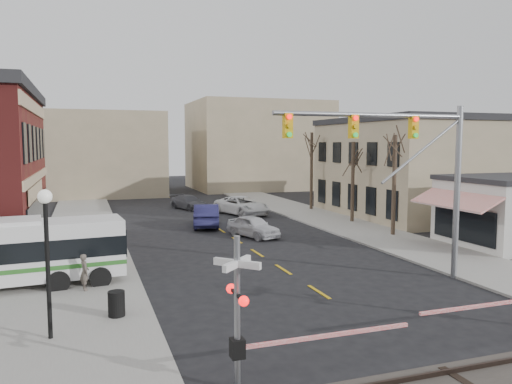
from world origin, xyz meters
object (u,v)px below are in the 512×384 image
pedestrian_near (85,272)px  pedestrian_far (57,263)px  car_c (242,206)px  car_a (253,226)px  street_lamp (46,234)px  trash_bin (116,304)px  car_b (207,215)px  car_d (189,202)px  traffic_signal_mast (411,157)px  rr_crossing_west (253,313)px

pedestrian_near → pedestrian_far: pedestrian_far is taller
car_c → car_a: bearing=-121.8°
street_lamp → pedestrian_far: bearing=90.8°
trash_bin → pedestrian_near: size_ratio=0.59×
car_b → trash_bin: bearing=81.0°
pedestrian_near → pedestrian_far: 1.73m
car_d → pedestrian_near: 27.00m
car_c → pedestrian_far: size_ratio=3.00×
pedestrian_far → traffic_signal_mast: bearing=-78.9°
car_b → car_a: bearing=124.5°
street_lamp → car_c: street_lamp is taller
traffic_signal_mast → car_c: 23.74m
traffic_signal_mast → pedestrian_far: size_ratio=4.81×
traffic_signal_mast → pedestrian_far: 16.26m
car_c → pedestrian_far: (-14.40, -18.77, 0.28)m
car_b → car_c: size_ratio=0.90×
car_c → car_b: bearing=-149.0°
rr_crossing_west → car_a: rr_crossing_west is taller
rr_crossing_west → pedestrian_near: bearing=112.1°
trash_bin → car_c: (12.19, 23.79, 0.23)m
rr_crossing_west → street_lamp: 7.27m
car_c → pedestrian_far: bearing=-145.9°
traffic_signal_mast → trash_bin: (-12.74, -0.58, -5.13)m
street_lamp → pedestrian_near: 5.88m
traffic_signal_mast → trash_bin: bearing=-177.4°
trash_bin → pedestrian_near: pedestrian_near is taller
car_b → car_c: 6.85m
car_c → street_lamp: bearing=-138.0°
street_lamp → car_d: (10.60, 30.43, -2.81)m
trash_bin → car_d: 30.21m
car_a → car_d: 15.65m
traffic_signal_mast → pedestrian_near: bearing=167.1°
trash_bin → pedestrian_far: bearing=113.7°
trash_bin → pedestrian_far: size_ratio=0.47×
traffic_signal_mast → street_lamp: 15.16m
car_b → pedestrian_far: size_ratio=2.71×
car_b → pedestrian_near: 17.27m
pedestrian_near → pedestrian_far: (-1.15, 1.29, 0.19)m
street_lamp → trash_bin: 3.87m
traffic_signal_mast → street_lamp: traffic_signal_mast is taller
pedestrian_far → pedestrian_near: bearing=-110.6°
rr_crossing_west → car_c: size_ratio=0.97×
rr_crossing_west → trash_bin: size_ratio=6.19×
car_d → pedestrian_far: 26.25m
car_d → pedestrian_near: size_ratio=2.97×
trash_bin → car_c: size_ratio=0.16×
car_a → pedestrian_near: pedestrian_near is taller
rr_crossing_west → car_b: bearing=79.3°
trash_bin → car_c: bearing=62.9°
traffic_signal_mast → car_d: (-4.26, 28.42, -5.03)m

